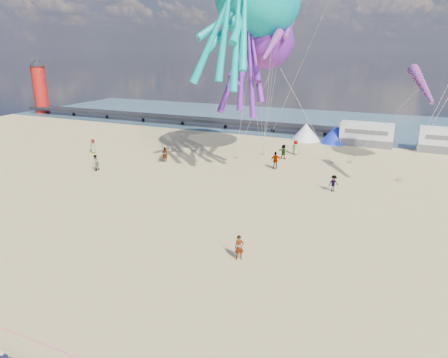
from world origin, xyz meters
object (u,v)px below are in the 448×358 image
motorhome_1 (448,141)px  beachgoer_5 (165,155)px  tent_white (306,132)px  motorhome_0 (366,134)px  beachgoer_6 (93,146)px  sandbag_d (349,162)px  tent_blue (335,134)px  beachgoer_1 (95,163)px  sandbag_e (263,154)px  windsock_left (288,28)px  sandbag_c (400,180)px  beachgoer_4 (283,152)px  windsock_right (272,45)px  lighthouse (40,90)px  kite_octopus_purple (266,42)px  beachgoer_2 (334,183)px  standing_person (239,247)px  sandbag_b (331,163)px  beachgoer_0 (295,147)px  sandbag_a (236,158)px  beachgoer_3 (275,160)px  windsock_mid (422,85)px

motorhome_1 → beachgoer_5: (-29.48, -17.65, -0.66)m
tent_white → beachgoer_5: bearing=-124.2°
tent_white → motorhome_0: bearing=0.0°
beachgoer_6 → sandbag_d: 30.44m
tent_blue → beachgoer_1: bearing=-131.4°
sandbag_e → windsock_left: bearing=-24.6°
beachgoer_5 → beachgoer_6: beachgoer_6 is taller
beachgoer_5 → sandbag_c: 24.74m
sandbag_c → beachgoer_6: bearing=-174.6°
beachgoer_4 → sandbag_c: beachgoer_4 is taller
sandbag_d → windsock_right: 16.14m
lighthouse → beachgoer_6: lighthouse is taller
beachgoer_4 → sandbag_c: 13.11m
lighthouse → windsock_left: windsock_left is taller
beachgoer_1 → windsock_left: size_ratio=0.28×
lighthouse → sandbag_e: (51.16, -14.32, -4.39)m
kite_octopus_purple → sandbag_d: bearing=-3.6°
motorhome_0 → beachgoer_4: size_ratio=3.92×
sandbag_d → beachgoer_4: bearing=-170.7°
beachgoer_2 → windsock_left: windsock_left is taller
standing_person → beachgoer_5: 23.27m
motorhome_0 → windsock_left: 19.05m
tent_white → windsock_right: size_ratio=0.78×
lighthouse → sandbag_b: bearing=-14.0°
beachgoer_5 → windsock_right: size_ratio=0.33×
beachgoer_0 → sandbag_a: bearing=61.1°
tent_white → tent_blue: size_ratio=1.00×
beachgoer_2 → beachgoer_4: (-7.17, 9.09, 0.08)m
beachgoer_0 → sandbag_c: 13.27m
beachgoer_2 → kite_octopus_purple: (-9.57, 8.73, 12.11)m
beachgoer_2 → beachgoer_6: 29.38m
tent_white → beachgoer_5: (-11.98, -17.65, -0.36)m
beachgoer_3 → sandbag_b: (5.14, 4.44, -0.81)m
sandbag_c → kite_octopus_purple: bearing=168.5°
motorhome_0 → beachgoer_3: bearing=-117.0°
lighthouse → kite_octopus_purple: kite_octopus_purple is taller
motorhome_0 → sandbag_b: motorhome_0 is taller
sandbag_d → tent_blue: bearing=108.0°
tent_white → beachgoer_3: 15.24m
motorhome_1 → tent_blue: size_ratio=1.65×
windsock_mid → tent_white: bearing=108.5°
beachgoer_1 → lighthouse: bearing=-128.0°
sandbag_e → sandbag_c: bearing=-14.7°
motorhome_0 → sandbag_a: (-13.20, -13.07, -1.39)m
sandbag_c → lighthouse: bearing=164.6°
windsock_mid → windsock_right: bearing=161.7°
windsock_right → beachgoer_5: bearing=-176.7°
standing_person → beachgoer_2: bearing=42.8°
beachgoer_4 → windsock_right: size_ratio=0.33×
motorhome_0 → beachgoer_5: size_ratio=3.92×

